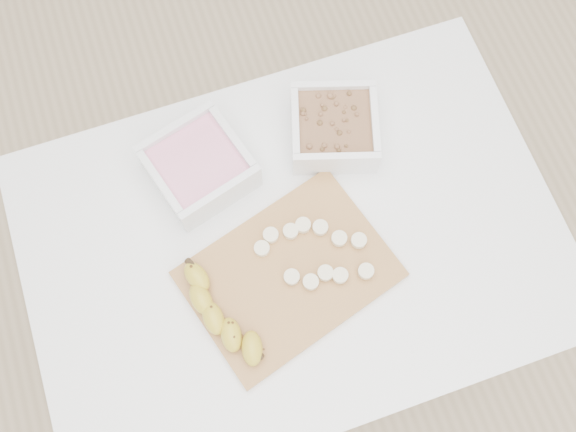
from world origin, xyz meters
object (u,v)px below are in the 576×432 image
object	(u,v)px
bowl_yogurt	(199,166)
banana	(222,317)
bowl_granola	(334,128)
cutting_board	(289,274)
table	(293,253)

from	to	relation	value
bowl_yogurt	banana	xyz separation A→B (m)	(-0.04, -0.28, -0.01)
bowl_yogurt	banana	bearing A→B (deg)	-98.51
banana	bowl_granola	bearing A→B (deg)	33.53
cutting_board	banana	xyz separation A→B (m)	(-0.14, -0.04, 0.03)
bowl_yogurt	banana	world-z (taller)	bowl_yogurt
cutting_board	banana	size ratio (longest dim) A/B	1.69
bowl_granola	banana	distance (m)	0.42
table	cutting_board	bearing A→B (deg)	-115.96
table	bowl_yogurt	distance (m)	0.26
table	banana	size ratio (longest dim) A/B	4.71
cutting_board	bowl_granola	bearing A→B (deg)	53.75
cutting_board	banana	world-z (taller)	banana
bowl_yogurt	cutting_board	bearing A→B (deg)	-68.77
bowl_granola	cutting_board	distance (m)	0.30
bowl_yogurt	cutting_board	size ratio (longest dim) A/B	0.59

